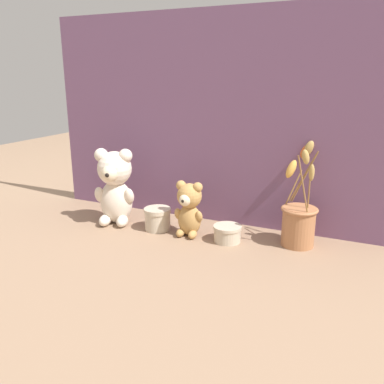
% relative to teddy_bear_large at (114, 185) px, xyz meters
% --- Properties ---
extents(ground_plane, '(4.00, 4.00, 0.00)m').
position_rel_teddy_bear_large_xyz_m(ground_plane, '(0.28, 0.01, -0.14)').
color(ground_plane, '#8E7056').
extents(backdrop_wall, '(1.21, 0.02, 0.71)m').
position_rel_teddy_bear_large_xyz_m(backdrop_wall, '(0.28, 0.17, 0.22)').
color(backdrop_wall, '#704C70').
rests_on(backdrop_wall, ground).
extents(teddy_bear_large, '(0.15, 0.14, 0.26)m').
position_rel_teddy_bear_large_xyz_m(teddy_bear_large, '(0.00, 0.00, 0.00)').
color(teddy_bear_large, beige).
rests_on(teddy_bear_large, ground).
extents(teddy_bear_medium, '(0.10, 0.09, 0.18)m').
position_rel_teddy_bear_large_xyz_m(teddy_bear_medium, '(0.28, 0.00, -0.04)').
color(teddy_bear_medium, tan).
rests_on(teddy_bear_medium, ground).
extents(flower_vase, '(0.12, 0.17, 0.31)m').
position_rel_teddy_bear_large_xyz_m(flower_vase, '(0.61, 0.07, -0.05)').
color(flower_vase, '#AD7047').
rests_on(flower_vase, ground).
extents(decorative_tin_tall, '(0.09, 0.09, 0.05)m').
position_rel_teddy_bear_large_xyz_m(decorative_tin_tall, '(0.41, 0.01, -0.11)').
color(decorative_tin_tall, beige).
rests_on(decorative_tin_tall, ground).
extents(decorative_tin_short, '(0.09, 0.09, 0.07)m').
position_rel_teddy_bear_large_xyz_m(decorative_tin_short, '(0.16, 0.01, -0.10)').
color(decorative_tin_short, beige).
rests_on(decorative_tin_short, ground).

